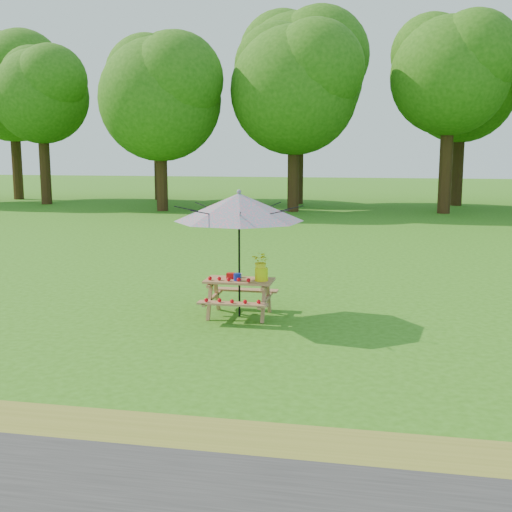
# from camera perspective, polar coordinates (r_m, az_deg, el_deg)

# --- Properties ---
(ground) EXTENTS (120.00, 120.00, 0.00)m
(ground) POSITION_cam_1_polar(r_m,az_deg,el_deg) (9.18, 8.71, -9.33)
(ground) COLOR #306813
(ground) RESTS_ON ground
(drygrass_strip) EXTENTS (120.00, 1.20, 0.01)m
(drygrass_strip) POSITION_cam_1_polar(r_m,az_deg,el_deg) (6.59, 7.61, -17.10)
(drygrass_strip) COLOR olive
(drygrass_strip) RESTS_ON ground
(treeline) EXTENTS (60.00, 12.00, 16.00)m
(treeline) POSITION_cam_1_polar(r_m,az_deg,el_deg) (31.11, 10.94, 18.65)
(treeline) COLOR #20580F
(treeline) RESTS_ON ground
(picnic_table) EXTENTS (1.20, 1.32, 0.67)m
(picnic_table) POSITION_cam_1_polar(r_m,az_deg,el_deg) (11.41, -1.49, -3.79)
(picnic_table) COLOR #A46A4A
(picnic_table) RESTS_ON ground
(patio_umbrella) EXTENTS (2.74, 2.74, 2.26)m
(patio_umbrella) POSITION_cam_1_polar(r_m,az_deg,el_deg) (11.15, -1.52, 4.36)
(patio_umbrella) COLOR black
(patio_umbrella) RESTS_ON ground
(produce_bins) EXTENTS (0.29, 0.43, 0.13)m
(produce_bins) POSITION_cam_1_polar(r_m,az_deg,el_deg) (11.35, -1.85, -1.81)
(produce_bins) COLOR red
(produce_bins) RESTS_ON picnic_table
(tomatoes_row) EXTENTS (0.77, 0.13, 0.07)m
(tomatoes_row) POSITION_cam_1_polar(r_m,az_deg,el_deg) (11.19, -2.44, -2.07)
(tomatoes_row) COLOR red
(tomatoes_row) RESTS_ON picnic_table
(flower_bucket) EXTENTS (0.39, 0.37, 0.51)m
(flower_bucket) POSITION_cam_1_polar(r_m,az_deg,el_deg) (11.18, 0.49, -0.83)
(flower_bucket) COLOR #EDF20C
(flower_bucket) RESTS_ON picnic_table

